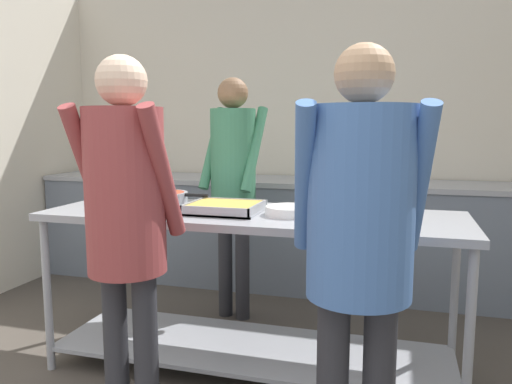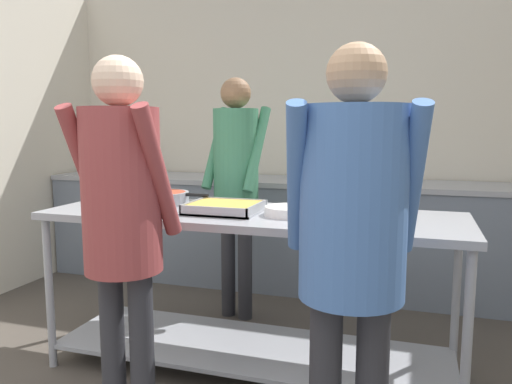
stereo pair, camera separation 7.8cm
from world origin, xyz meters
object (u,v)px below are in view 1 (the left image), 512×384
Objects in this scene: serving_tray_roast at (367,209)px; water_bottle at (135,162)px; serving_tray_vegetables at (225,208)px; guest_serving_right at (360,225)px; sauce_pan at (161,198)px; guest_serving_left at (126,207)px; cook_behind_counter at (233,170)px; plate_stack at (290,211)px.

water_bottle is at bearing 146.73° from serving_tray_roast.
guest_serving_right is (0.78, -0.73, 0.09)m from serving_tray_vegetables.
water_bottle is at bearing 131.95° from serving_tray_vegetables.
serving_tray_vegetables is at bearing -17.50° from sauce_pan.
cook_behind_counter reaches higher than guest_serving_left.
sauce_pan is 0.88m from guest_serving_left.
serving_tray_roast is 1.11m from cook_behind_counter.
plate_stack is at bearing 119.26° from guest_serving_right.
cook_behind_counter is at bearing 149.52° from serving_tray_roast.
water_bottle is (-1.03, 1.51, 0.09)m from sauce_pan.
guest_serving_right reaches higher than sauce_pan.
sauce_pan is at bearing -177.88° from serving_tray_roast.
guest_serving_left is at bearing -136.64° from serving_tray_roast.
serving_tray_roast is at bearing 2.12° from sauce_pan.
guest_serving_right is at bearing -60.74° from plate_stack.
cook_behind_counter is (-0.20, 0.75, 0.14)m from serving_tray_vegetables.
guest_serving_right is at bearing -56.36° from cook_behind_counter.
plate_stack is 0.86m from guest_serving_right.
guest_serving_right is at bearing -87.91° from serving_tray_roast.
water_bottle is (-1.48, 1.65, 0.11)m from serving_tray_vegetables.
plate_stack is 0.16× the size of guest_serving_left.
sauce_pan reaches higher than serving_tray_roast.
cook_behind_counter is (-0.95, 0.56, 0.14)m from serving_tray_roast.
sauce_pan is 0.27× the size of cook_behind_counter.
sauce_pan is 0.83m from plate_stack.
serving_tray_vegetables is 0.23× the size of guest_serving_left.
sauce_pan is 1.83m from water_bottle.
guest_serving_right is (0.42, -0.75, 0.09)m from plate_stack.
serving_tray_vegetables is 0.89× the size of serving_tray_roast.
plate_stack is (0.82, -0.13, -0.02)m from sauce_pan.
cook_behind_counter reaches higher than water_bottle.
guest_serving_right is at bearing -46.47° from water_bottle.
sauce_pan is at bearing -55.66° from water_bottle.
guest_serving_left is at bearing -89.40° from cook_behind_counter.
guest_serving_left reaches higher than plate_stack.
guest_serving_left reaches higher than serving_tray_vegetables.
guest_serving_left reaches higher than sauce_pan.
guest_serving_left is 1.00× the size of guest_serving_right.
guest_serving_left is at bearing -72.48° from sauce_pan.
water_bottle reaches higher than serving_tray_roast.
guest_serving_right is (1.23, -0.87, 0.07)m from sauce_pan.
serving_tray_roast is at bearing 92.09° from guest_serving_right.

